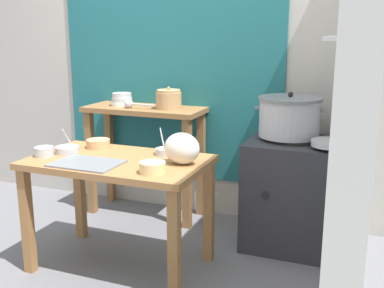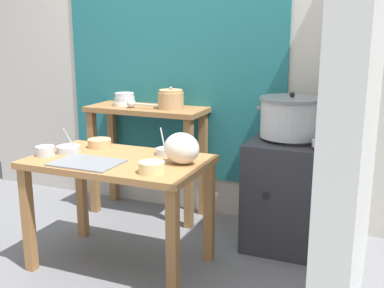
{
  "view_description": "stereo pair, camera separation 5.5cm",
  "coord_description": "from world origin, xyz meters",
  "px_view_note": "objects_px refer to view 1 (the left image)",
  "views": [
    {
      "loc": [
        1.44,
        -2.47,
        1.49
      ],
      "look_at": [
        0.42,
        0.11,
        0.82
      ],
      "focal_mm": 43.81,
      "sensor_mm": 36.0,
      "label": 1
    },
    {
      "loc": [
        1.49,
        -2.45,
        1.49
      ],
      "look_at": [
        0.42,
        0.11,
        0.82
      ],
      "focal_mm": 43.81,
      "sensor_mm": 36.0,
      "label": 2
    }
  ],
  "objects_px": {
    "prep_bowl_4": "(44,151)",
    "ladle": "(130,104)",
    "prep_bowl_2": "(67,149)",
    "prep_bowl_1": "(152,167)",
    "prep_bowl_3": "(165,151)",
    "clay_pot": "(169,99)",
    "stove_block": "(291,192)",
    "prep_bowl_0": "(98,143)",
    "serving_tray": "(87,163)",
    "wide_pan": "(330,143)",
    "plastic_bag": "(182,148)",
    "back_shelf_table": "(145,134)",
    "bowl_stack_enamel": "(122,100)",
    "steamer_pot": "(289,117)",
    "prep_table": "(119,176)"
  },
  "relations": [
    {
      "from": "stove_block",
      "to": "steamer_pot",
      "type": "bearing_deg",
      "value": 153.38
    },
    {
      "from": "serving_tray",
      "to": "prep_bowl_2",
      "type": "distance_m",
      "value": 0.32
    },
    {
      "from": "serving_tray",
      "to": "prep_bowl_4",
      "type": "relative_size",
      "value": 3.33
    },
    {
      "from": "ladle",
      "to": "wide_pan",
      "type": "height_order",
      "value": "ladle"
    },
    {
      "from": "back_shelf_table",
      "to": "prep_bowl_0",
      "type": "xyz_separation_m",
      "value": [
        -0.01,
        -0.67,
        0.07
      ]
    },
    {
      "from": "prep_bowl_2",
      "to": "prep_bowl_4",
      "type": "height_order",
      "value": "prep_bowl_2"
    },
    {
      "from": "back_shelf_table",
      "to": "clay_pot",
      "type": "distance_m",
      "value": 0.36
    },
    {
      "from": "stove_block",
      "to": "prep_bowl_0",
      "type": "height_order",
      "value": "stove_block"
    },
    {
      "from": "prep_bowl_1",
      "to": "prep_bowl_3",
      "type": "xyz_separation_m",
      "value": [
        -0.1,
        0.39,
        -0.01
      ]
    },
    {
      "from": "bowl_stack_enamel",
      "to": "steamer_pot",
      "type": "bearing_deg",
      "value": -4.64
    },
    {
      "from": "wide_pan",
      "to": "prep_bowl_4",
      "type": "distance_m",
      "value": 1.81
    },
    {
      "from": "plastic_bag",
      "to": "prep_bowl_1",
      "type": "height_order",
      "value": "plastic_bag"
    },
    {
      "from": "bowl_stack_enamel",
      "to": "back_shelf_table",
      "type": "bearing_deg",
      "value": -0.53
    },
    {
      "from": "prep_table",
      "to": "ladle",
      "type": "relative_size",
      "value": 4.2
    },
    {
      "from": "prep_table",
      "to": "prep_bowl_4",
      "type": "distance_m",
      "value": 0.5
    },
    {
      "from": "stove_block",
      "to": "bowl_stack_enamel",
      "type": "xyz_separation_m",
      "value": [
        -1.42,
        0.13,
        0.57
      ]
    },
    {
      "from": "clay_pot",
      "to": "prep_bowl_2",
      "type": "relative_size",
      "value": 1.19
    },
    {
      "from": "steamer_pot",
      "to": "bowl_stack_enamel",
      "type": "relative_size",
      "value": 2.76
    },
    {
      "from": "bowl_stack_enamel",
      "to": "prep_table",
      "type": "bearing_deg",
      "value": -61.91
    },
    {
      "from": "prep_bowl_0",
      "to": "prep_bowl_2",
      "type": "relative_size",
      "value": 0.94
    },
    {
      "from": "prep_bowl_4",
      "to": "serving_tray",
      "type": "bearing_deg",
      "value": -8.5
    },
    {
      "from": "prep_table",
      "to": "prep_bowl_2",
      "type": "height_order",
      "value": "prep_bowl_2"
    },
    {
      "from": "back_shelf_table",
      "to": "plastic_bag",
      "type": "relative_size",
      "value": 4.41
    },
    {
      "from": "prep_bowl_4",
      "to": "ladle",
      "type": "bearing_deg",
      "value": 82.63
    },
    {
      "from": "steamer_pot",
      "to": "plastic_bag",
      "type": "relative_size",
      "value": 2.23
    },
    {
      "from": "clay_pot",
      "to": "prep_bowl_4",
      "type": "xyz_separation_m",
      "value": [
        -0.42,
        -0.99,
        -0.22
      ]
    },
    {
      "from": "prep_bowl_1",
      "to": "prep_bowl_3",
      "type": "bearing_deg",
      "value": 104.83
    },
    {
      "from": "steamer_pot",
      "to": "wide_pan",
      "type": "xyz_separation_m",
      "value": [
        0.3,
        -0.19,
        -0.12
      ]
    },
    {
      "from": "ladle",
      "to": "prep_bowl_3",
      "type": "height_order",
      "value": "ladle"
    },
    {
      "from": "prep_bowl_0",
      "to": "prep_table",
      "type": "bearing_deg",
      "value": -36.85
    },
    {
      "from": "serving_tray",
      "to": "prep_bowl_4",
      "type": "bearing_deg",
      "value": 171.5
    },
    {
      "from": "clay_pot",
      "to": "prep_bowl_1",
      "type": "distance_m",
      "value": 1.15
    },
    {
      "from": "prep_bowl_1",
      "to": "prep_bowl_4",
      "type": "distance_m",
      "value": 0.8
    },
    {
      "from": "wide_pan",
      "to": "prep_bowl_3",
      "type": "height_order",
      "value": "prep_bowl_3"
    },
    {
      "from": "prep_table",
      "to": "prep_bowl_1",
      "type": "xyz_separation_m",
      "value": [
        0.33,
        -0.19,
        0.15
      ]
    },
    {
      "from": "wide_pan",
      "to": "prep_bowl_2",
      "type": "height_order",
      "value": "prep_bowl_2"
    },
    {
      "from": "prep_table",
      "to": "bowl_stack_enamel",
      "type": "distance_m",
      "value": 1.05
    },
    {
      "from": "back_shelf_table",
      "to": "serving_tray",
      "type": "distance_m",
      "value": 1.06
    },
    {
      "from": "prep_bowl_2",
      "to": "prep_bowl_4",
      "type": "distance_m",
      "value": 0.15
    },
    {
      "from": "stove_block",
      "to": "prep_bowl_1",
      "type": "distance_m",
      "value": 1.18
    },
    {
      "from": "ladle",
      "to": "prep_bowl_0",
      "type": "relative_size",
      "value": 1.66
    },
    {
      "from": "prep_bowl_2",
      "to": "prep_bowl_4",
      "type": "xyz_separation_m",
      "value": [
        -0.08,
        -0.13,
        0.01
      ]
    },
    {
      "from": "plastic_bag",
      "to": "prep_bowl_0",
      "type": "bearing_deg",
      "value": 167.06
    },
    {
      "from": "ladle",
      "to": "prep_bowl_3",
      "type": "distance_m",
      "value": 0.84
    },
    {
      "from": "back_shelf_table",
      "to": "bowl_stack_enamel",
      "type": "height_order",
      "value": "bowl_stack_enamel"
    },
    {
      "from": "serving_tray",
      "to": "wide_pan",
      "type": "xyz_separation_m",
      "value": [
        1.32,
        0.75,
        0.07
      ]
    },
    {
      "from": "wide_pan",
      "to": "prep_bowl_4",
      "type": "height_order",
      "value": "wide_pan"
    },
    {
      "from": "prep_bowl_4",
      "to": "prep_bowl_3",
      "type": "bearing_deg",
      "value": 24.65
    },
    {
      "from": "steamer_pot",
      "to": "prep_bowl_3",
      "type": "relative_size",
      "value": 2.77
    },
    {
      "from": "prep_bowl_2",
      "to": "prep_bowl_1",
      "type": "bearing_deg",
      "value": -15.48
    }
  ]
}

